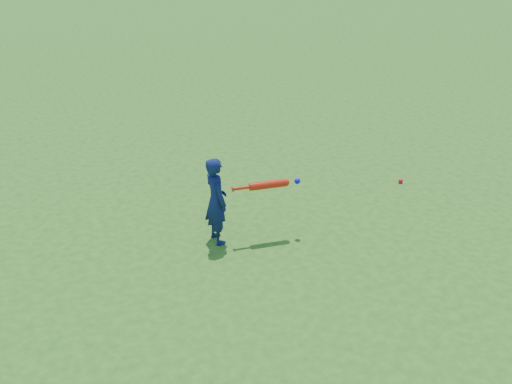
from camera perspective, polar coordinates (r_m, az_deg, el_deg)
ground at (r=7.44m, az=-8.56°, el=-3.68°), size 80.00×80.00×0.00m
child at (r=6.87m, az=-4.01°, el=-0.87°), size 0.30×0.42×1.10m
ground_ball_red at (r=8.85m, az=14.26°, el=1.08°), size 0.07×0.07×0.07m
bat_swing at (r=6.91m, az=1.49°, el=0.77°), size 0.86×0.16×0.10m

